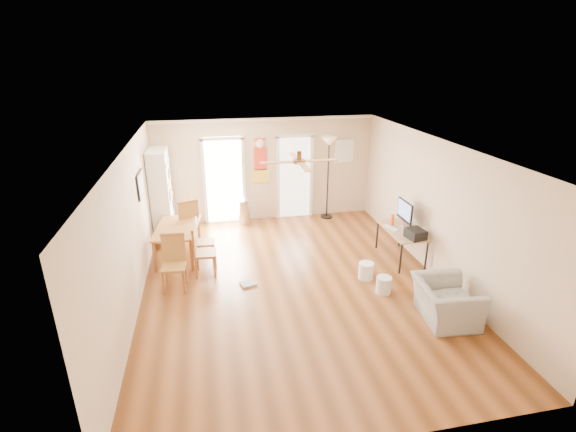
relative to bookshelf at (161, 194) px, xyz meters
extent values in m
plane|color=brown|center=(2.52, -2.83, -1.03)|extent=(7.00, 7.00, 0.00)
cube|color=red|center=(2.40, 0.65, 0.52)|extent=(0.46, 0.03, 1.10)
cube|color=white|center=(4.57, 0.64, 0.67)|extent=(0.50, 0.04, 0.60)
cube|color=black|center=(-0.20, -1.43, 0.67)|extent=(0.04, 0.66, 0.48)
cylinder|color=#B6B6B9|center=(1.91, 0.37, -0.71)|extent=(0.34, 0.34, 0.64)
cube|color=silver|center=(4.72, -2.11, -0.36)|extent=(0.23, 0.40, 0.01)
cube|color=black|center=(4.97, -2.67, -0.27)|extent=(0.36, 0.40, 0.19)
cylinder|color=#E14E14|center=(4.82, -1.93, -0.25)|extent=(0.08, 0.08, 0.23)
cylinder|color=white|center=(3.92, -2.87, -0.87)|extent=(0.33, 0.33, 0.33)
cylinder|color=silver|center=(4.04, -3.41, -0.88)|extent=(0.34, 0.34, 0.31)
cube|color=#9C9C97|center=(1.68, -2.67, -1.01)|extent=(0.33, 0.29, 0.04)
imported|color=gray|center=(4.67, -4.36, -0.71)|extent=(0.97, 1.08, 0.65)
camera|label=1|loc=(1.07, -9.48, 2.99)|focal=26.01mm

